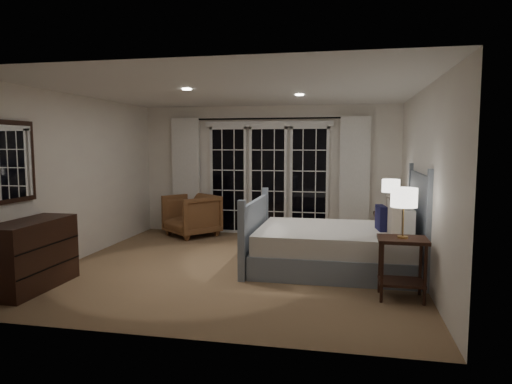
% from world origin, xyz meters
% --- Properties ---
extents(floor, '(5.00, 5.00, 0.00)m').
position_xyz_m(floor, '(0.00, 0.00, 0.00)').
color(floor, '#906F4D').
rests_on(floor, ground).
extents(ceiling, '(5.00, 5.00, 0.00)m').
position_xyz_m(ceiling, '(0.00, 0.00, 2.50)').
color(ceiling, silver).
rests_on(ceiling, wall_back).
extents(wall_left, '(0.02, 5.00, 2.50)m').
position_xyz_m(wall_left, '(-2.50, 0.00, 1.25)').
color(wall_left, white).
rests_on(wall_left, floor).
extents(wall_right, '(0.02, 5.00, 2.50)m').
position_xyz_m(wall_right, '(2.50, 0.00, 1.25)').
color(wall_right, white).
rests_on(wall_right, floor).
extents(wall_back, '(5.00, 0.02, 2.50)m').
position_xyz_m(wall_back, '(0.00, 2.50, 1.25)').
color(wall_back, white).
rests_on(wall_back, floor).
extents(wall_front, '(5.00, 0.02, 2.50)m').
position_xyz_m(wall_front, '(0.00, -2.50, 1.25)').
color(wall_front, white).
rests_on(wall_front, floor).
extents(french_doors, '(2.50, 0.04, 2.20)m').
position_xyz_m(french_doors, '(0.00, 2.46, 1.09)').
color(french_doors, black).
rests_on(french_doors, wall_back).
extents(curtain_rod, '(3.50, 0.03, 0.03)m').
position_xyz_m(curtain_rod, '(0.00, 2.40, 2.25)').
color(curtain_rod, black).
rests_on(curtain_rod, wall_back).
extents(curtain_left, '(0.55, 0.10, 2.25)m').
position_xyz_m(curtain_left, '(-1.65, 2.38, 1.15)').
color(curtain_left, white).
rests_on(curtain_left, curtain_rod).
extents(curtain_right, '(0.55, 0.10, 2.25)m').
position_xyz_m(curtain_right, '(1.65, 2.38, 1.15)').
color(curtain_right, white).
rests_on(curtain_right, curtain_rod).
extents(downlight_a, '(0.12, 0.12, 0.01)m').
position_xyz_m(downlight_a, '(0.80, 0.60, 2.49)').
color(downlight_a, white).
rests_on(downlight_a, ceiling).
extents(downlight_b, '(0.12, 0.12, 0.01)m').
position_xyz_m(downlight_b, '(-0.60, -0.40, 2.49)').
color(downlight_b, white).
rests_on(downlight_b, ceiling).
extents(bed, '(2.34, 1.69, 1.37)m').
position_xyz_m(bed, '(1.41, 0.17, 0.34)').
color(bed, gray).
rests_on(bed, floor).
extents(nightstand_left, '(0.55, 0.44, 0.71)m').
position_xyz_m(nightstand_left, '(2.15, -0.97, 0.47)').
color(nightstand_left, black).
rests_on(nightstand_left, floor).
extents(nightstand_right, '(0.50, 0.40, 0.65)m').
position_xyz_m(nightstand_right, '(2.21, 1.30, 0.43)').
color(nightstand_right, black).
rests_on(nightstand_right, floor).
extents(lamp_left, '(0.29, 0.29, 0.57)m').
position_xyz_m(lamp_left, '(2.15, -0.97, 1.16)').
color(lamp_left, '#B88C49').
rests_on(lamp_left, nightstand_left).
extents(lamp_right, '(0.28, 0.28, 0.55)m').
position_xyz_m(lamp_right, '(2.21, 1.30, 1.09)').
color(lamp_right, '#B88C49').
rests_on(lamp_right, nightstand_right).
extents(armchair, '(1.22, 1.22, 0.80)m').
position_xyz_m(armchair, '(-1.41, 1.99, 0.40)').
color(armchair, brown).
rests_on(armchair, floor).
extents(dresser, '(0.51, 1.19, 0.84)m').
position_xyz_m(dresser, '(-2.23, -1.48, 0.42)').
color(dresser, black).
rests_on(dresser, floor).
extents(mirror, '(0.05, 0.85, 1.00)m').
position_xyz_m(mirror, '(-2.47, -1.48, 1.55)').
color(mirror, black).
rests_on(mirror, wall_left).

